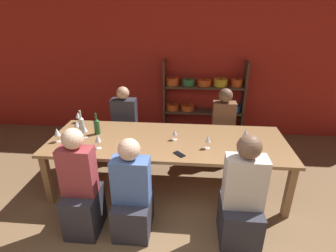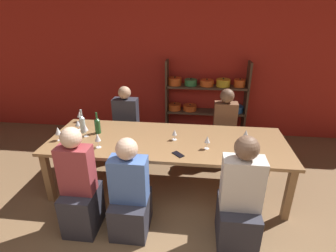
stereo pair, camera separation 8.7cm
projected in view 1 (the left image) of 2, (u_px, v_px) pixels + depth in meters
name	position (u px, v px, depth m)	size (l,w,h in m)	color
wall_back_red	(168.00, 64.00, 4.87)	(8.80, 0.06, 2.70)	red
shelf_unit	(200.00, 104.00, 4.93)	(1.49, 0.30, 1.45)	#4C3828
dining_table	(167.00, 144.00, 3.41)	(3.05, 1.08, 0.72)	olive
wine_bottle_green	(82.00, 125.00, 3.51)	(0.07, 0.07, 0.33)	#B2C6C1
wine_bottle_dark	(97.00, 126.00, 3.50)	(0.08, 0.08, 0.30)	#1E4C23
wine_glass_empty_a	(84.00, 129.00, 3.39)	(0.07, 0.07, 0.18)	white
wine_glass_white_a	(208.00, 139.00, 3.13)	(0.07, 0.07, 0.17)	white
wine_glass_white_b	(78.00, 115.00, 3.86)	(0.08, 0.08, 0.16)	white
wine_glass_white_c	(246.00, 133.00, 3.27)	(0.07, 0.07, 0.18)	white
wine_glass_empty_b	(77.00, 124.00, 3.59)	(0.08, 0.08, 0.14)	white
wine_glass_red_a	(98.00, 139.00, 3.12)	(0.07, 0.07, 0.19)	white
wine_glass_white_d	(175.00, 133.00, 3.34)	(0.06, 0.06, 0.14)	white
wine_glass_empty_c	(57.00, 132.00, 3.28)	(0.08, 0.08, 0.19)	white
cell_phone	(179.00, 154.00, 3.03)	(0.15, 0.16, 0.01)	black
person_near_a	(241.00, 204.00, 2.63)	(0.39, 0.49, 1.23)	#2D2D38
person_far_a	(222.00, 134.00, 4.17)	(0.35, 0.43, 1.19)	#2D2D38
person_near_b	(132.00, 199.00, 2.78)	(0.39, 0.48, 1.12)	#2D2D38
person_far_b	(126.00, 131.00, 4.31)	(0.39, 0.48, 1.18)	#2D2D38
person_near_c	(82.00, 194.00, 2.76)	(0.34, 0.43, 1.23)	#2D2D38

